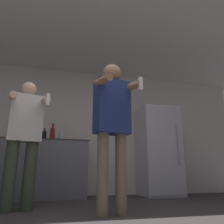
{
  "coord_description": "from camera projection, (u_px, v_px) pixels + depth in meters",
  "views": [
    {
      "loc": [
        -0.48,
        -1.44,
        0.41
      ],
      "look_at": [
        0.06,
        0.87,
        1.08
      ],
      "focal_mm": 35.0,
      "sensor_mm": 36.0,
      "label": 1
    }
  ],
  "objects": [
    {
      "name": "bottle_green_wine",
      "position": [
        37.0,
        133.0,
        3.89
      ],
      "size": [
        0.08,
        0.08,
        0.33
      ],
      "color": "black",
      "rests_on": "counter"
    },
    {
      "name": "ceiling_slab",
      "position": [
        99.0,
        31.0,
        3.44
      ],
      "size": [
        7.0,
        3.49,
        0.05
      ],
      "color": "silver",
      "rests_on": "wall_back"
    },
    {
      "name": "counter",
      "position": [
        42.0,
        169.0,
        3.79
      ],
      "size": [
        1.57,
        0.67,
        0.97
      ],
      "color": "slate",
      "rests_on": "ground_plane"
    },
    {
      "name": "bottle_amber_bourbon",
      "position": [
        44.0,
        136.0,
        3.91
      ],
      "size": [
        0.08,
        0.08,
        0.23
      ],
      "color": "black",
      "rests_on": "counter"
    },
    {
      "name": "person_man_side",
      "position": [
        24.0,
        134.0,
        2.65
      ],
      "size": [
        0.52,
        0.51,
        1.55
      ],
      "color": "#38422D",
      "rests_on": "ground_plane"
    },
    {
      "name": "bottle_red_label",
      "position": [
        15.0,
        134.0,
        3.81
      ],
      "size": [
        0.09,
        0.09,
        0.29
      ],
      "color": "silver",
      "rests_on": "counter"
    },
    {
      "name": "bottle_dark_rum",
      "position": [
        61.0,
        136.0,
        3.98
      ],
      "size": [
        0.06,
        0.06,
        0.26
      ],
      "color": "silver",
      "rests_on": "counter"
    },
    {
      "name": "person_woman_foreground",
      "position": [
        112.0,
        119.0,
        2.44
      ],
      "size": [
        0.52,
        0.51,
        1.67
      ],
      "color": "#75664C",
      "rests_on": "ground_plane"
    },
    {
      "name": "bottle_tall_gin",
      "position": [
        52.0,
        134.0,
        3.95
      ],
      "size": [
        0.08,
        0.08,
        0.33
      ],
      "color": "maroon",
      "rests_on": "counter"
    },
    {
      "name": "wall_back",
      "position": [
        85.0,
        130.0,
        4.5
      ],
      "size": [
        7.0,
        0.06,
        2.55
      ],
      "color": "beige",
      "rests_on": "ground_plane"
    },
    {
      "name": "refrigerator",
      "position": [
        158.0,
        151.0,
        4.33
      ],
      "size": [
        0.73,
        0.75,
        1.69
      ],
      "color": "silver",
      "rests_on": "ground_plane"
    }
  ]
}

